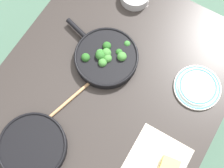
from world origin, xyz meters
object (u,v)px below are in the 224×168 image
at_px(wooden_spoon, 52,115).
at_px(dinner_plate_stack, 198,87).
at_px(cheese_block, 169,168).
at_px(skillet_eggs, 32,147).
at_px(skillet_broccoli, 106,57).

bearing_deg(wooden_spoon, dinner_plate_stack, 148.06).
bearing_deg(cheese_block, skillet_eggs, 112.65).
bearing_deg(skillet_eggs, skillet_broccoli, 176.04).
bearing_deg(wooden_spoon, skillet_broccoli, -174.16).
height_order(wooden_spoon, cheese_block, cheese_block).
xyz_separation_m(wooden_spoon, dinner_plate_stack, (0.45, -0.50, 0.01)).
distance_m(skillet_eggs, dinner_plate_stack, 0.78).
relative_size(skillet_broccoli, wooden_spoon, 1.10).
bearing_deg(dinner_plate_stack, wooden_spoon, 132.04).
height_order(skillet_eggs, dinner_plate_stack, skillet_eggs).
distance_m(wooden_spoon, dinner_plate_stack, 0.67).
relative_size(skillet_broccoli, skillet_eggs, 1.00).
height_order(skillet_eggs, cheese_block, skillet_eggs).
height_order(wooden_spoon, dinner_plate_stack, dinner_plate_stack).
height_order(skillet_broccoli, dinner_plate_stack, skillet_broccoli).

